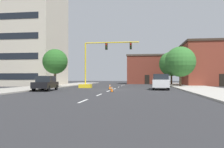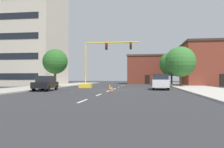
{
  "view_description": "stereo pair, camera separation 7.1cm",
  "coord_description": "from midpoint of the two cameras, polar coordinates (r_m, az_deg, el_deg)",
  "views": [
    {
      "loc": [
        3.86,
        -28.51,
        1.52
      ],
      "look_at": [
        -0.63,
        4.61,
        2.07
      ],
      "focal_mm": 36.55,
      "sensor_mm": 36.0,
      "label": 1
    },
    {
      "loc": [
        3.93,
        -28.5,
        1.52
      ],
      "look_at": [
        -0.63,
        4.61,
        2.07
      ],
      "focal_mm": 36.55,
      "sensor_mm": 36.0,
      "label": 2
    }
  ],
  "objects": [
    {
      "name": "ground_plane",
      "position": [
        28.81,
        0.05,
        -3.97
      ],
      "size": [
        160.0,
        160.0,
        0.0
      ],
      "primitive_type": "plane",
      "color": "#2D2D30"
    },
    {
      "name": "sidewalk_left",
      "position": [
        39.66,
        -15.09,
        -3.01
      ],
      "size": [
        6.0,
        56.0,
        0.14
      ],
      "primitive_type": "cube",
      "color": "#9E998E",
      "rests_on": "ground_plane"
    },
    {
      "name": "sidewalk_right",
      "position": [
        37.33,
        19.67,
        -3.12
      ],
      "size": [
        6.0,
        56.0,
        0.14
      ],
      "primitive_type": "cube",
      "color": "#B2ADA3",
      "rests_on": "ground_plane"
    },
    {
      "name": "lane_stripe_seg_0",
      "position": [
        15.1,
        -7.21,
        -6.7
      ],
      "size": [
        0.16,
        2.4,
        0.01
      ],
      "primitive_type": "cube",
      "color": "silver",
      "rests_on": "ground_plane"
    },
    {
      "name": "lane_stripe_seg_1",
      "position": [
        20.44,
        -3.19,
        -5.2
      ],
      "size": [
        0.16,
        2.4,
        0.01
      ],
      "primitive_type": "cube",
      "color": "silver",
      "rests_on": "ground_plane"
    },
    {
      "name": "lane_stripe_seg_2",
      "position": [
        25.85,
        -0.85,
        -4.31
      ],
      "size": [
        0.16,
        2.4,
        0.01
      ],
      "primitive_type": "cube",
      "color": "silver",
      "rests_on": "ground_plane"
    },
    {
      "name": "lane_stripe_seg_3",
      "position": [
        31.29,
        0.67,
        -3.72
      ],
      "size": [
        0.16,
        2.4,
        0.01
      ],
      "primitive_type": "cube",
      "color": "silver",
      "rests_on": "ground_plane"
    },
    {
      "name": "lane_stripe_seg_4",
      "position": [
        36.75,
        1.75,
        -3.31
      ],
      "size": [
        0.16,
        2.4,
        0.01
      ],
      "primitive_type": "cube",
      "color": "silver",
      "rests_on": "ground_plane"
    },
    {
      "name": "lane_stripe_seg_5",
      "position": [
        42.22,
        2.54,
        -3.0
      ],
      "size": [
        0.16,
        2.4,
        0.01
      ],
      "primitive_type": "cube",
      "color": "silver",
      "rests_on": "ground_plane"
    },
    {
      "name": "lane_stripe_seg_6",
      "position": [
        47.69,
        3.15,
        -2.77
      ],
      "size": [
        0.16,
        2.4,
        0.01
      ],
      "primitive_type": "cube",
      "color": "silver",
      "rests_on": "ground_plane"
    },
    {
      "name": "building_tall_left",
      "position": [
        49.46,
        -21.34,
        9.76
      ],
      "size": [
        15.27,
        12.1,
        21.29
      ],
      "color": "beige",
      "rests_on": "ground_plane"
    },
    {
      "name": "building_brick_center",
      "position": [
        59.31,
        8.77,
        1.08
      ],
      "size": [
        9.86,
        9.57,
        7.18
      ],
      "color": "brown",
      "rests_on": "ground_plane"
    },
    {
      "name": "building_row_right",
      "position": [
        48.76,
        24.14,
        2.32
      ],
      "size": [
        11.74,
        10.36,
        8.43
      ],
      "color": "brown",
      "rests_on": "ground_plane"
    },
    {
      "name": "traffic_signal_gantry",
      "position": [
        34.21,
        -4.78,
        0.26
      ],
      "size": [
        8.93,
        1.2,
        6.83
      ],
      "color": "yellow",
      "rests_on": "ground_plane"
    },
    {
      "name": "tree_left_near",
      "position": [
        36.72,
        -13.97,
        3.04
      ],
      "size": [
        3.89,
        3.89,
        6.01
      ],
      "color": "brown",
      "rests_on": "ground_plane"
    },
    {
      "name": "tree_right_far",
      "position": [
        50.34,
        14.71,
        2.47
      ],
      "size": [
        5.22,
        5.22,
        7.11
      ],
      "color": "brown",
      "rests_on": "ground_plane"
    },
    {
      "name": "tree_right_mid",
      "position": [
        39.39,
        16.78,
        2.96
      ],
      "size": [
        5.02,
        5.02,
        6.69
      ],
      "color": "brown",
      "rests_on": "ground_plane"
    },
    {
      "name": "pickup_truck_white",
      "position": [
        30.06,
        12.15,
        -1.96
      ],
      "size": [
        2.33,
        5.51,
        1.99
      ],
      "color": "white",
      "rests_on": "ground_plane"
    },
    {
      "name": "sedan_black_near_left",
      "position": [
        27.87,
        -16.19,
        -2.21
      ],
      "size": [
        2.29,
        4.66,
        1.74
      ],
      "color": "black",
      "rests_on": "ground_plane"
    },
    {
      "name": "traffic_cone_roadside_a",
      "position": [
        24.51,
        -0.01,
        -3.79
      ],
      "size": [
        0.36,
        0.36,
        0.62
      ],
      "color": "black",
      "rests_on": "ground_plane"
    },
    {
      "name": "traffic_cone_roadside_b",
      "position": [
        29.32,
        -0.5,
        -3.2
      ],
      "size": [
        0.36,
        0.36,
        0.75
      ],
      "color": "black",
      "rests_on": "ground_plane"
    }
  ]
}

